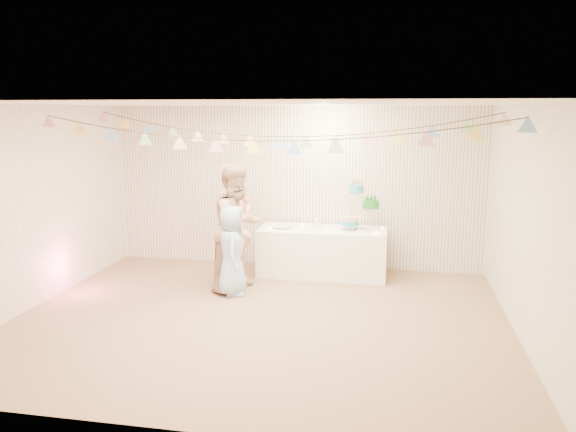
% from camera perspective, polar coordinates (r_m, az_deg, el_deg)
% --- Properties ---
extents(floor, '(6.00, 6.00, 0.00)m').
position_cam_1_polar(floor, '(7.02, -2.87, -10.42)').
color(floor, '#856448').
rests_on(floor, ground).
extents(ceiling, '(6.00, 6.00, 0.00)m').
position_cam_1_polar(ceiling, '(6.55, -3.08, 11.33)').
color(ceiling, white).
rests_on(ceiling, ground).
extents(back_wall, '(6.00, 6.00, 0.00)m').
position_cam_1_polar(back_wall, '(9.08, 0.75, 2.93)').
color(back_wall, white).
rests_on(back_wall, ground).
extents(front_wall, '(6.00, 6.00, 0.00)m').
position_cam_1_polar(front_wall, '(4.34, -10.81, -5.92)').
color(front_wall, white).
rests_on(front_wall, ground).
extents(left_wall, '(5.00, 5.00, 0.00)m').
position_cam_1_polar(left_wall, '(7.92, -24.58, 0.81)').
color(left_wall, white).
rests_on(left_wall, ground).
extents(right_wall, '(5.00, 5.00, 0.00)m').
position_cam_1_polar(right_wall, '(6.64, 23.09, -0.82)').
color(right_wall, white).
rests_on(right_wall, ground).
extents(table, '(1.96, 0.78, 0.73)m').
position_cam_1_polar(table, '(8.72, 3.53, -3.66)').
color(table, white).
rests_on(table, floor).
extents(cake_stand, '(0.63, 0.37, 0.70)m').
position_cam_1_polar(cake_stand, '(8.57, 7.27, 1.04)').
color(cake_stand, silver).
rests_on(cake_stand, table).
extents(cake_bottom, '(0.31, 0.31, 0.15)m').
position_cam_1_polar(cake_bottom, '(8.57, 6.21, -0.74)').
color(cake_bottom, teal).
rests_on(cake_bottom, cake_stand).
extents(cake_middle, '(0.27, 0.27, 0.22)m').
position_cam_1_polar(cake_middle, '(8.65, 8.50, 1.13)').
color(cake_middle, '#1A781D').
rests_on(cake_middle, cake_stand).
extents(cake_top_tier, '(0.25, 0.25, 0.19)m').
position_cam_1_polar(cake_top_tier, '(8.50, 6.90, 2.84)').
color(cake_top_tier, '#3DAEC2').
rests_on(cake_top_tier, cake_stand).
extents(platter, '(0.30, 0.30, 0.02)m').
position_cam_1_polar(platter, '(8.68, -0.46, -1.05)').
color(platter, white).
rests_on(platter, table).
extents(posy, '(0.14, 0.14, 0.16)m').
position_cam_1_polar(posy, '(8.68, 2.99, -0.60)').
color(posy, white).
rests_on(posy, table).
extents(person_adult_a, '(0.70, 0.77, 1.76)m').
position_cam_1_polar(person_adult_a, '(8.30, -5.52, -0.78)').
color(person_adult_a, '#FD9F84').
rests_on(person_adult_a, floor).
extents(person_adult_b, '(1.01, 1.09, 1.80)m').
position_cam_1_polar(person_adult_b, '(7.93, -5.11, -1.16)').
color(person_adult_b, tan).
rests_on(person_adult_b, floor).
extents(person_child, '(0.54, 0.69, 1.25)m').
position_cam_1_polar(person_child, '(7.78, -5.71, -3.50)').
color(person_child, '#9AB8DA').
rests_on(person_child, floor).
extents(bunting_back, '(5.60, 1.10, 0.40)m').
position_cam_1_polar(bunting_back, '(7.62, -1.07, 9.37)').
color(bunting_back, pink).
rests_on(bunting_back, ceiling).
extents(bunting_front, '(5.60, 0.90, 0.36)m').
position_cam_1_polar(bunting_front, '(6.36, -3.49, 8.82)').
color(bunting_front, '#72A5E5').
rests_on(bunting_front, ceiling).
extents(tealight_0, '(0.04, 0.04, 0.03)m').
position_cam_1_polar(tealight_0, '(8.62, -1.85, -1.20)').
color(tealight_0, '#FFD88C').
rests_on(tealight_0, table).
extents(tealight_1, '(0.04, 0.04, 0.03)m').
position_cam_1_polar(tealight_1, '(8.86, 1.45, -0.88)').
color(tealight_1, '#FFD88C').
rests_on(tealight_1, table).
extents(tealight_2, '(0.04, 0.04, 0.03)m').
position_cam_1_polar(tealight_2, '(8.41, 4.04, -1.53)').
color(tealight_2, '#FFD88C').
rests_on(tealight_2, table).
extents(tealight_3, '(0.04, 0.04, 0.03)m').
position_cam_1_polar(tealight_3, '(8.81, 5.99, -0.99)').
color(tealight_3, '#FFD88C').
rests_on(tealight_3, table).
extents(tealight_4, '(0.04, 0.04, 0.03)m').
position_cam_1_polar(tealight_4, '(8.40, 8.96, -1.65)').
color(tealight_4, '#FFD88C').
rests_on(tealight_4, table).
extents(tealight_5, '(0.04, 0.04, 0.03)m').
position_cam_1_polar(tealight_5, '(8.72, 9.56, -1.21)').
color(tealight_5, '#FFD88C').
rests_on(tealight_5, table).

